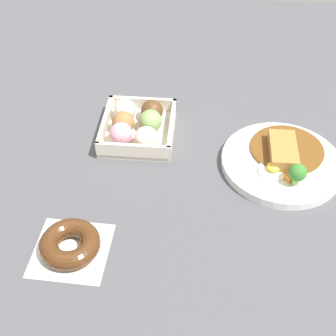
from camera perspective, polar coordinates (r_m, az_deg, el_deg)
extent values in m
plane|color=#4C4C51|center=(0.97, 4.42, 0.45)|extent=(1.60, 1.60, 0.00)
cylinder|color=white|center=(0.99, 13.54, 0.60)|extent=(0.24, 0.24, 0.02)
cylinder|color=brown|center=(1.00, 14.19, 2.24)|extent=(0.15, 0.15, 0.01)
cube|color=#A87538|center=(0.98, 13.75, 2.13)|extent=(0.10, 0.05, 0.02)
cylinder|color=white|center=(0.95, 12.53, -0.31)|extent=(0.06, 0.06, 0.00)
ellipsoid|color=yellow|center=(0.94, 12.62, 0.12)|extent=(0.03, 0.03, 0.01)
cylinder|color=#8CB766|center=(0.93, 15.17, -1.46)|extent=(0.01, 0.01, 0.02)
sphere|color=#387A2D|center=(0.92, 15.41, -0.53)|extent=(0.03, 0.03, 0.03)
cube|color=orange|center=(0.94, 14.48, -1.11)|extent=(0.02, 0.02, 0.01)
cube|color=orange|center=(0.95, 15.27, -0.69)|extent=(0.02, 0.02, 0.02)
cube|color=orange|center=(0.94, 15.27, -1.03)|extent=(0.02, 0.02, 0.01)
cube|color=beige|center=(1.04, -3.57, 4.29)|extent=(0.17, 0.15, 0.01)
cube|color=beige|center=(0.97, -4.25, 2.24)|extent=(0.01, 0.15, 0.03)
cube|color=beige|center=(1.09, -3.05, 7.81)|extent=(0.01, 0.15, 0.03)
cube|color=beige|center=(1.02, 0.44, 4.98)|extent=(0.17, 0.01, 0.03)
cube|color=beige|center=(1.04, -7.61, 5.38)|extent=(0.17, 0.01, 0.03)
sphere|color=#EFE5C6|center=(0.98, -2.65, 3.67)|extent=(0.05, 0.05, 0.05)
sphere|color=#84A860|center=(1.02, -2.12, 5.74)|extent=(0.05, 0.05, 0.05)
sphere|color=brown|center=(1.05, -1.95, 6.95)|extent=(0.05, 0.05, 0.05)
sphere|color=pink|center=(0.99, -5.70, 4.14)|extent=(0.05, 0.05, 0.05)
sphere|color=#9E6B3D|center=(1.02, -5.43, 5.51)|extent=(0.05, 0.05, 0.05)
sphere|color=silver|center=(1.06, -5.22, 7.05)|extent=(0.05, 0.05, 0.05)
cube|color=white|center=(0.84, -11.60, -9.70)|extent=(0.13, 0.13, 0.00)
torus|color=#4C2B14|center=(0.83, -11.77, -8.97)|extent=(0.10, 0.10, 0.03)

